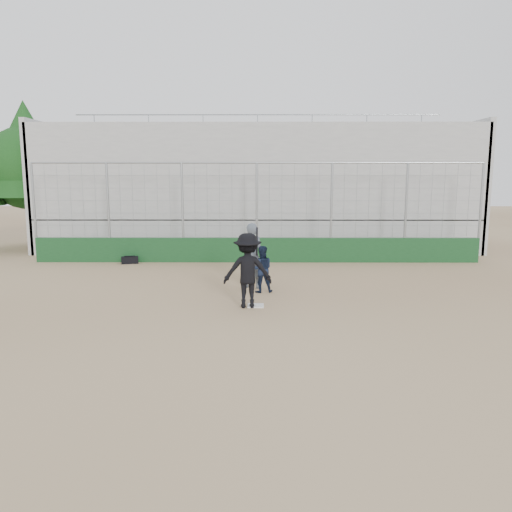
{
  "coord_description": "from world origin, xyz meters",
  "views": [
    {
      "loc": [
        0.09,
        -13.12,
        3.49
      ],
      "look_at": [
        0.0,
        1.4,
        1.15
      ],
      "focal_mm": 35.0,
      "sensor_mm": 36.0,
      "label": 1
    }
  ],
  "objects_px": {
    "batter_at_plate": "(248,270)",
    "umpire": "(252,259)",
    "catcher_crouched": "(262,277)",
    "equipment_bag": "(130,260)"
  },
  "relations": [
    {
      "from": "umpire",
      "to": "equipment_bag",
      "type": "distance_m",
      "value": 6.65
    },
    {
      "from": "batter_at_plate",
      "to": "catcher_crouched",
      "type": "height_order",
      "value": "batter_at_plate"
    },
    {
      "from": "catcher_crouched",
      "to": "equipment_bag",
      "type": "distance_m",
      "value": 7.26
    },
    {
      "from": "equipment_bag",
      "to": "catcher_crouched",
      "type": "bearing_deg",
      "value": -43.37
    },
    {
      "from": "equipment_bag",
      "to": "umpire",
      "type": "bearing_deg",
      "value": -41.19
    },
    {
      "from": "catcher_crouched",
      "to": "equipment_bag",
      "type": "relative_size",
      "value": 1.38
    },
    {
      "from": "batter_at_plate",
      "to": "catcher_crouched",
      "type": "xyz_separation_m",
      "value": [
        0.38,
        1.69,
        -0.51
      ]
    },
    {
      "from": "batter_at_plate",
      "to": "umpire",
      "type": "distance_m",
      "value": 2.32
    },
    {
      "from": "catcher_crouched",
      "to": "umpire",
      "type": "xyz_separation_m",
      "value": [
        -0.3,
        0.63,
        0.44
      ]
    },
    {
      "from": "catcher_crouched",
      "to": "equipment_bag",
      "type": "height_order",
      "value": "catcher_crouched"
    }
  ]
}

